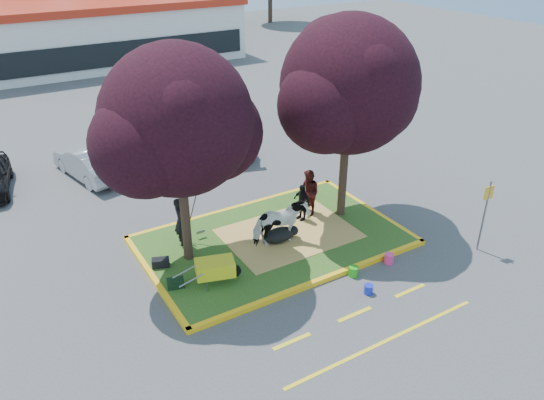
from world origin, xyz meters
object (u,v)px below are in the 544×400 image
car_silver (88,162)px  wheelbarrow (216,268)px  sign_post (486,209)px  bucket_green (353,271)px  bucket_blue (369,289)px  cow (280,224)px  handler (181,221)px  calf (279,235)px  bucket_pink (389,259)px

car_silver → wheelbarrow: bearing=84.5°
wheelbarrow → sign_post: 8.43m
wheelbarrow → bucket_green: bearing=-6.4°
bucket_blue → wheelbarrow: bearing=145.1°
cow → handler: 3.14m
bucket_blue → car_silver: car_silver is taller
wheelbarrow → bucket_green: size_ratio=6.35×
calf → wheelbarrow: size_ratio=0.55×
handler → bucket_pink: size_ratio=5.06×
bucket_green → sign_post: bearing=-12.1°
calf → wheelbarrow: bearing=-176.5°
cow → sign_post: sign_post is taller
cow → bucket_blue: (0.87, -3.30, -0.75)m
handler → cow: bearing=-115.3°
sign_post → car_silver: bearing=133.7°
sign_post → bucket_blue: (-4.47, 0.04, -1.35)m
cow → bucket_pink: 3.51m
sign_post → bucket_blue: size_ratio=8.73×
sign_post → handler: bearing=154.2°
bucket_pink → car_silver: car_silver is taller
wheelbarrow → bucket_blue: 4.35m
bucket_green → calf: bearing=111.5°
cow → bucket_green: cow is taller
handler → car_silver: handler is taller
sign_post → car_silver: sign_post is taller
wheelbarrow → calf: bearing=36.5°
bucket_pink → bucket_green: bearing=178.4°
cow → sign_post: (5.34, -3.34, 0.60)m
sign_post → bucket_green: (-4.30, 0.92, -1.33)m
wheelbarrow → bucket_pink: wheelbarrow is taller
cow → bucket_blue: 3.49m
cow → bucket_pink: size_ratio=5.49×
sign_post → bucket_green: bearing=174.0°
wheelbarrow → car_silver: car_silver is taller
bucket_blue → car_silver: bearing=111.7°
handler → bucket_pink: 6.57m
car_silver → cow: bearing=101.5°
cow → wheelbarrow: size_ratio=0.89×
sign_post → bucket_pink: bearing=169.4°
cow → calf: (0.03, 0.14, -0.50)m
cow → calf: cow is taller
cow → wheelbarrow: bearing=112.4°
bucket_pink → car_silver: bearing=119.5°
bucket_blue → car_silver: (-4.73, 11.88, 0.51)m
bucket_green → bucket_pink: bucket_pink is taller
cow → bucket_pink: bearing=-130.7°
calf → bucket_pink: 3.51m
wheelbarrow → bucket_green: wheelbarrow is taller
calf → bucket_blue: 3.55m
cow → handler: handler is taller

